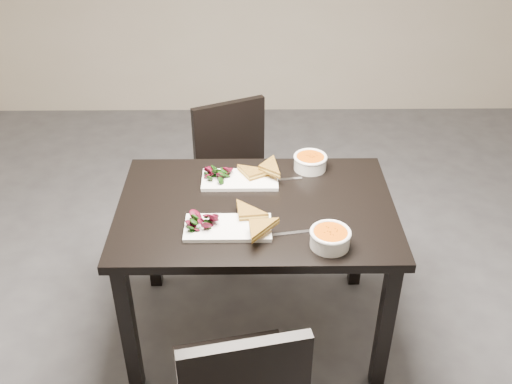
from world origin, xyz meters
TOP-DOWN VIEW (x-y plane):
  - ground at (0.00, 0.00)m, footprint 5.00×5.00m
  - table at (-0.25, -0.02)m, footprint 1.20×0.80m
  - chair_far at (-0.35, 0.71)m, footprint 0.56×0.56m
  - plate_near at (-0.37, -0.19)m, footprint 0.35×0.18m
  - sandwich_near at (-0.30, -0.18)m, footprint 0.19×0.15m
  - salad_near at (-0.47, -0.19)m, footprint 0.11×0.10m
  - soup_bowl_near at (0.03, -0.30)m, footprint 0.16×0.16m
  - cutlery_near at (-0.12, -0.22)m, footprint 0.18×0.05m
  - plate_far at (-0.32, 0.17)m, footprint 0.35×0.17m
  - sandwich_far at (-0.26, 0.16)m, footprint 0.21×0.20m
  - salad_far at (-0.42, 0.17)m, footprint 0.11×0.10m
  - soup_bowl_far at (0.01, 0.28)m, footprint 0.16×0.16m
  - cutlery_far at (-0.13, 0.18)m, footprint 0.18×0.04m

SIDE VIEW (x-z plane):
  - ground at x=0.00m, z-range 0.00..0.00m
  - chair_far at x=-0.35m, z-range 0.06..0.91m
  - table at x=-0.25m, z-range 0.28..1.03m
  - cutlery_near at x=-0.12m, z-range 0.75..0.75m
  - cutlery_far at x=-0.13m, z-range 0.75..0.75m
  - plate_far at x=-0.32m, z-range 0.75..0.77m
  - plate_near at x=-0.37m, z-range 0.75..0.77m
  - soup_bowl_far at x=0.01m, z-range 0.75..0.83m
  - soup_bowl_near at x=0.03m, z-range 0.75..0.83m
  - salad_far at x=-0.42m, z-range 0.77..0.82m
  - salad_near at x=-0.47m, z-range 0.77..0.82m
  - sandwich_far at x=-0.26m, z-range 0.77..0.82m
  - sandwich_near at x=-0.30m, z-range 0.77..0.83m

